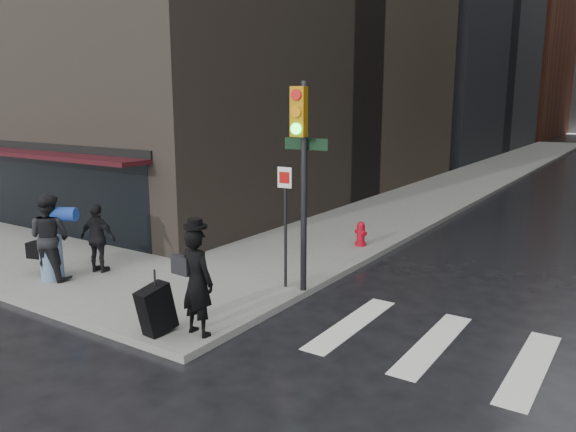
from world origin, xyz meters
name	(u,v)px	position (x,y,z in m)	size (l,w,h in m)	color
ground	(181,304)	(0.00, 0.00, 0.00)	(140.00, 140.00, 0.00)	black
sidewalk_left	(497,170)	(0.00, 27.00, 0.07)	(4.00, 50.00, 0.15)	slate
bldg_left_far	(465,24)	(-13.00, 62.00, 13.00)	(22.00, 20.00, 26.00)	#582E1E
storefront	(53,181)	(-7.00, 1.90, 1.83)	(8.40, 1.11, 2.83)	black
man_overcoat	(189,286)	(1.47, -1.29, 1.04)	(1.17, 1.04, 2.12)	black
man_jeans	(50,237)	(-3.34, -0.73, 1.15)	(1.45, 0.99, 1.99)	black
man_greycoat	(98,238)	(-2.88, 0.23, 0.98)	(1.04, 0.62, 1.65)	black
traffic_light	(300,159)	(1.87, 1.70, 3.01)	(1.11, 0.53, 4.43)	black
fire_hydrant	(361,235)	(1.26, 5.91, 0.46)	(0.41, 0.31, 0.70)	#A60A19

